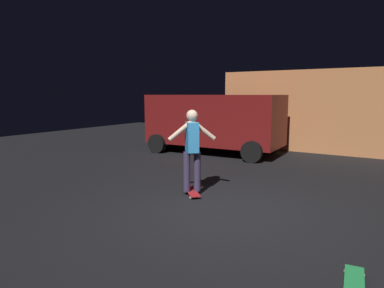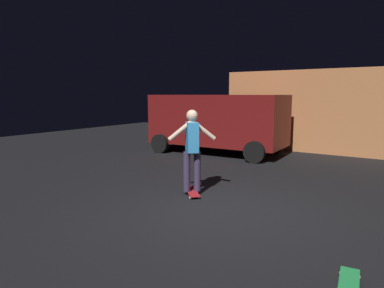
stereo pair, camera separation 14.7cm
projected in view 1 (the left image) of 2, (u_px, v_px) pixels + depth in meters
The scene contains 6 objects.
ground_plane at pixel (223, 214), 5.82m from camera, with size 28.00×28.00×0.00m, color black.
low_building at pixel (362, 111), 12.44m from camera, with size 9.48×3.56×2.90m.
parked_van at pixel (214, 120), 11.74m from camera, with size 4.68×2.36×2.03m.
skateboard_ridden at pixel (192, 192), 6.94m from camera, with size 0.68×0.71×0.07m.
skateboard_spare at pixel (354, 284), 3.56m from camera, with size 0.28×0.80×0.07m.
skater at pixel (192, 145), 6.80m from camera, with size 0.78×0.73×1.67m.
Camera 1 is at (2.49, -5.02, 2.04)m, focal length 31.53 mm.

